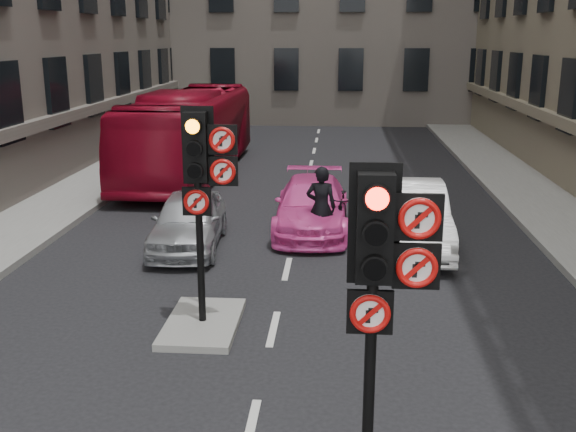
# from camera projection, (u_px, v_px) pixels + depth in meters

# --- Properties ---
(pavement_left) EXTENTS (3.00, 50.00, 0.16)m
(pavement_left) POSITION_uv_depth(u_px,v_px,m) (38.00, 211.00, 18.54)
(pavement_left) COLOR gray
(pavement_left) RESTS_ON ground
(pavement_right) EXTENTS (3.00, 50.00, 0.16)m
(pavement_right) POSITION_uv_depth(u_px,v_px,m) (575.00, 221.00, 17.50)
(pavement_right) COLOR gray
(pavement_right) RESTS_ON ground
(centre_island) EXTENTS (1.20, 2.00, 0.12)m
(centre_island) POSITION_uv_depth(u_px,v_px,m) (203.00, 323.00, 11.37)
(centre_island) COLOR gray
(centre_island) RESTS_ON ground
(signal_near) EXTENTS (0.91, 0.40, 3.58)m
(signal_near) POSITION_uv_depth(u_px,v_px,m) (382.00, 264.00, 6.66)
(signal_near) COLOR black
(signal_near) RESTS_ON ground
(signal_far) EXTENTS (0.91, 0.40, 3.58)m
(signal_far) POSITION_uv_depth(u_px,v_px,m) (203.00, 170.00, 10.67)
(signal_far) COLOR black
(signal_far) RESTS_ON centre_island
(car_silver) EXTENTS (1.75, 3.86, 1.29)m
(car_silver) POSITION_uv_depth(u_px,v_px,m) (188.00, 221.00, 15.47)
(car_silver) COLOR #B9BDC1
(car_silver) RESTS_ON ground
(car_white) EXTENTS (1.60, 4.51, 1.48)m
(car_white) POSITION_uv_depth(u_px,v_px,m) (410.00, 216.00, 15.50)
(car_white) COLOR white
(car_white) RESTS_ON ground
(car_pink) EXTENTS (1.84, 4.44, 1.28)m
(car_pink) POSITION_uv_depth(u_px,v_px,m) (312.00, 205.00, 16.86)
(car_pink) COLOR #EC45A3
(car_pink) RESTS_ON ground
(bus_red) EXTENTS (2.81, 10.68, 2.96)m
(bus_red) POSITION_uv_depth(u_px,v_px,m) (190.00, 133.00, 23.35)
(bus_red) COLOR maroon
(bus_red) RESTS_ON ground
(motorcycle) EXTENTS (0.70, 1.86, 1.09)m
(motorcycle) POSITION_uv_depth(u_px,v_px,m) (342.00, 216.00, 16.26)
(motorcycle) COLOR black
(motorcycle) RESTS_ON ground
(motorcyclist) EXTENTS (0.72, 0.49, 1.90)m
(motorcyclist) POSITION_uv_depth(u_px,v_px,m) (321.00, 207.00, 15.44)
(motorcyclist) COLOR black
(motorcyclist) RESTS_ON ground
(info_sign) EXTENTS (0.36, 0.12, 2.08)m
(info_sign) POSITION_uv_depth(u_px,v_px,m) (199.00, 231.00, 11.72)
(info_sign) COLOR black
(info_sign) RESTS_ON centre_island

